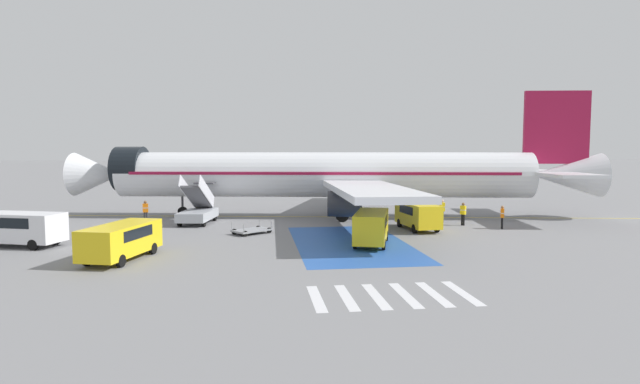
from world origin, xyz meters
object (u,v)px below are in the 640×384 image
ground_crew_1 (442,209)px  ground_crew_3 (146,210)px  baggage_cart (252,230)px  service_van_1 (121,238)px  service_van_3 (418,214)px  airliner (330,175)px  service_van_2 (23,226)px  ground_crew_2 (463,212)px  ground_crew_0 (502,215)px  fuel_tanker (368,179)px  boarding_stairs_forward (198,211)px  service_van_0 (371,225)px

ground_crew_1 → ground_crew_3: 24.03m
baggage_cart → ground_crew_3: 10.71m
service_van_1 → service_van_3: size_ratio=1.15×
airliner → baggage_cart: size_ratio=15.53×
service_van_1 → service_van_3: 20.57m
baggage_cart → ground_crew_1: (15.34, 3.69, 0.83)m
ground_crew_3 → service_van_2: bearing=-127.2°
ground_crew_3 → ground_crew_2: bearing=-18.2°
ground_crew_0 → ground_crew_2: ground_crew_2 is taller
service_van_3 → ground_crew_0: (6.40, -0.44, -0.18)m
fuel_tanker → service_van_2: 47.85m
fuel_tanker → service_van_3: 34.33m
boarding_stairs_forward → ground_crew_0: bearing=-4.5°
ground_crew_1 → ground_crew_3: ground_crew_1 is taller
ground_crew_1 → ground_crew_0: bearing=129.9°
service_van_1 → airliner: bearing=66.2°
service_van_3 → service_van_0: bearing=-135.6°
ground_crew_0 → airliner: bearing=74.9°
baggage_cart → ground_crew_1: ground_crew_1 is taller
service_van_0 → ground_crew_0: bearing=41.8°
service_van_0 → ground_crew_3: bearing=161.9°
baggage_cart → boarding_stairs_forward: bearing=-0.2°
airliner → fuel_tanker: airliner is taller
service_van_0 → service_van_2: bearing=-168.0°
ground_crew_3 → service_van_0: bearing=-43.9°
boarding_stairs_forward → ground_crew_3: boarding_stairs_forward is taller
ground_crew_1 → ground_crew_3: size_ratio=1.02×
ground_crew_1 → service_van_3: bearing=46.7°
ground_crew_0 → ground_crew_3: bearing=97.2°
service_van_1 → fuel_tanker: bearing=78.0°
service_van_0 → ground_crew_3: 19.64m
service_van_2 → ground_crew_0: bearing=113.5°
service_van_2 → ground_crew_3: (5.24, 9.35, -0.17)m
airliner → ground_crew_2: airliner is taller
ground_crew_3 → service_van_1: bearing=-91.1°
baggage_cart → ground_crew_2: size_ratio=1.66×
service_van_0 → ground_crew_2: size_ratio=2.96×
airliner → ground_crew_2: 11.83m
airliner → baggage_cart: airliner is taller
airliner → ground_crew_1: airliner is taller
fuel_tanker → baggage_cart: (-16.19, -34.38, -1.60)m
airliner → ground_crew_2: bearing=-114.2°
service_van_3 → ground_crew_2: 4.52m
fuel_tanker → ground_crew_0: bearing=179.4°
service_van_0 → ground_crew_1: 11.87m
fuel_tanker → service_van_1: size_ratio=1.67×
service_van_2 → baggage_cart: size_ratio=1.74×
service_van_0 → ground_crew_3: service_van_0 is taller
fuel_tanker → ground_crew_1: (-0.85, -30.69, -0.77)m
ground_crew_0 → ground_crew_3: size_ratio=0.96×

